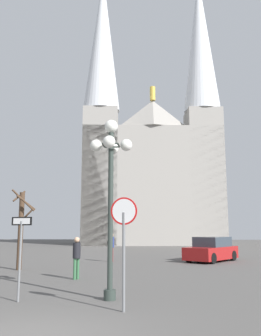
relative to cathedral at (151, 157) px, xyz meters
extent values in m
cube|color=gray|center=(-0.11, 1.25, -4.17)|extent=(18.39, 12.91, 14.59)
pyramid|color=gray|center=(0.30, -3.44, 4.88)|extent=(6.26, 2.53, 3.50)
cylinder|color=gold|center=(0.30, -3.44, 7.53)|extent=(0.70, 0.70, 1.80)
cube|color=gray|center=(-6.35, -2.88, -2.95)|extent=(4.66, 4.66, 17.03)
cone|color=silver|center=(-6.35, -2.88, 15.49)|extent=(4.72, 4.72, 19.85)
cube|color=gray|center=(6.76, -1.72, -2.95)|extent=(4.66, 4.66, 17.03)
cone|color=silver|center=(6.76, -1.72, 15.49)|extent=(4.72, 4.72, 19.85)
cylinder|color=slate|center=(-0.30, -38.00, -10.22)|extent=(0.08, 0.08, 2.49)
cylinder|color=red|center=(-0.30, -38.00, -8.94)|extent=(0.71, 0.20, 0.72)
cylinder|color=white|center=(-0.30, -38.02, -8.94)|extent=(0.62, 0.14, 0.63)
cylinder|color=slate|center=(-3.42, -36.96, -10.32)|extent=(0.07, 0.07, 2.28)
cube|color=black|center=(-3.42, -36.96, -9.18)|extent=(0.68, 0.23, 0.25)
cube|color=white|center=(-3.42, -36.98, -9.18)|extent=(0.56, 0.17, 0.17)
cylinder|color=#2D3833|center=(-0.84, -36.54, -8.94)|extent=(0.16, 0.16, 5.04)
cylinder|color=#2D3833|center=(-0.84, -36.54, -11.31)|extent=(0.36, 0.36, 0.30)
sphere|color=white|center=(-0.84, -36.54, -6.21)|extent=(0.42, 0.42, 0.42)
sphere|color=white|center=(-0.36, -36.54, -6.82)|extent=(0.38, 0.38, 0.38)
cylinder|color=#2D3833|center=(-0.60, -36.54, -6.82)|extent=(0.05, 0.48, 0.05)
sphere|color=white|center=(-0.84, -36.06, -6.82)|extent=(0.38, 0.38, 0.38)
cylinder|color=#2D3833|center=(-0.84, -36.30, -6.82)|extent=(0.48, 0.05, 0.05)
sphere|color=white|center=(-1.31, -36.54, -6.82)|extent=(0.38, 0.38, 0.38)
cylinder|color=#2D3833|center=(-1.08, -36.54, -6.82)|extent=(0.05, 0.48, 0.05)
sphere|color=white|center=(-0.84, -37.01, -6.82)|extent=(0.38, 0.38, 0.38)
cylinder|color=#2D3833|center=(-0.84, -36.78, -6.82)|extent=(0.48, 0.05, 0.05)
cylinder|color=#473323|center=(-6.36, -29.24, -9.51)|extent=(0.26, 0.26, 3.91)
cylinder|color=#473323|center=(-6.60, -29.03, -7.73)|extent=(0.52, 0.60, 0.62)
cylinder|color=#473323|center=(-6.31, -28.85, -8.83)|extent=(0.85, 0.18, 0.84)
cylinder|color=#473323|center=(-6.11, -29.74, -8.00)|extent=(1.09, 0.60, 1.10)
cylinder|color=#473323|center=(-6.01, -29.60, -8.11)|extent=(0.82, 0.79, 0.74)
cube|color=maroon|center=(4.00, -23.82, -10.93)|extent=(3.86, 4.37, 0.76)
cube|color=#333D47|center=(4.12, -23.65, -10.24)|extent=(2.66, 2.81, 0.61)
cylinder|color=black|center=(3.84, -25.42, -11.14)|extent=(0.55, 0.65, 0.64)
cylinder|color=black|center=(2.53, -24.47, -11.14)|extent=(0.55, 0.65, 0.64)
cylinder|color=black|center=(5.48, -23.16, -11.14)|extent=(0.55, 0.65, 0.64)
cylinder|color=black|center=(4.17, -22.21, -11.14)|extent=(0.55, 0.65, 0.64)
cylinder|color=maroon|center=(-2.20, -24.54, -11.03)|extent=(0.12, 0.12, 0.87)
cylinder|color=maroon|center=(-2.30, -24.42, -11.03)|extent=(0.12, 0.12, 0.87)
cylinder|color=navy|center=(-2.25, -24.48, -10.27)|extent=(0.32, 0.32, 0.65)
sphere|color=tan|center=(-2.25, -24.48, -9.82)|extent=(0.24, 0.24, 0.24)
cylinder|color=#33663F|center=(-2.71, -32.28, -11.04)|extent=(0.12, 0.12, 0.85)
cylinder|color=#33663F|center=(-2.81, -32.40, -11.04)|extent=(0.12, 0.12, 0.85)
cylinder|color=black|center=(-2.76, -32.34, -10.30)|extent=(0.32, 0.32, 0.63)
sphere|color=tan|center=(-2.76, -32.34, -9.87)|extent=(0.23, 0.23, 0.23)
camera|label=1|loc=(0.54, -47.53, -9.37)|focal=38.73mm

